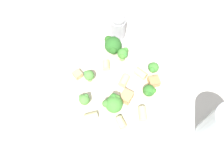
% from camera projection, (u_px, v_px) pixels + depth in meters
% --- Properties ---
extents(ground_plane, '(2.00, 2.00, 0.00)m').
position_uv_depth(ground_plane, '(112.00, 93.00, 0.50)').
color(ground_plane, beige).
extents(pasta_bowl, '(0.25, 0.25, 0.03)m').
position_uv_depth(pasta_bowl, '(112.00, 89.00, 0.48)').
color(pasta_bowl, silver).
rests_on(pasta_bowl, ground_plane).
extents(broccoli_floret_0, '(0.03, 0.03, 0.03)m').
position_uv_depth(broccoli_floret_0, '(123.00, 54.00, 0.49)').
color(broccoli_floret_0, '#84AD60').
rests_on(broccoli_floret_0, pasta_bowl).
extents(broccoli_floret_1, '(0.03, 0.03, 0.03)m').
position_uv_depth(broccoli_floret_1, '(149.00, 91.00, 0.45)').
color(broccoli_floret_1, '#93B766').
rests_on(broccoli_floret_1, pasta_bowl).
extents(broccoli_floret_2, '(0.04, 0.04, 0.04)m').
position_uv_depth(broccoli_floret_2, '(113.00, 103.00, 0.43)').
color(broccoli_floret_2, '#9EC175').
rests_on(broccoli_floret_2, pasta_bowl).
extents(broccoli_floret_3, '(0.02, 0.03, 0.03)m').
position_uv_depth(broccoli_floret_3, '(153.00, 68.00, 0.48)').
color(broccoli_floret_3, '#93B766').
rests_on(broccoli_floret_3, pasta_bowl).
extents(broccoli_floret_4, '(0.02, 0.02, 0.03)m').
position_uv_depth(broccoli_floret_4, '(84.00, 99.00, 0.44)').
color(broccoli_floret_4, '#84AD60').
rests_on(broccoli_floret_4, pasta_bowl).
extents(broccoli_floret_5, '(0.04, 0.05, 0.05)m').
position_uv_depth(broccoli_floret_5, '(113.00, 45.00, 0.49)').
color(broccoli_floret_5, '#93B766').
rests_on(broccoli_floret_5, pasta_bowl).
extents(broccoli_floret_6, '(0.02, 0.02, 0.03)m').
position_uv_depth(broccoli_floret_6, '(89.00, 75.00, 0.46)').
color(broccoli_floret_6, '#84AD60').
rests_on(broccoli_floret_6, pasta_bowl).
extents(rigatoni_0, '(0.02, 0.03, 0.01)m').
position_uv_depth(rigatoni_0, '(121.00, 123.00, 0.43)').
color(rigatoni_0, beige).
rests_on(rigatoni_0, pasta_bowl).
extents(rigatoni_1, '(0.03, 0.03, 0.02)m').
position_uv_depth(rigatoni_1, '(124.00, 81.00, 0.47)').
color(rigatoni_1, beige).
rests_on(rigatoni_1, pasta_bowl).
extents(rigatoni_2, '(0.03, 0.03, 0.02)m').
position_uv_depth(rigatoni_2, '(141.00, 73.00, 0.48)').
color(rigatoni_2, beige).
rests_on(rigatoni_2, pasta_bowl).
extents(rigatoni_3, '(0.02, 0.02, 0.02)m').
position_uv_depth(rigatoni_3, '(106.00, 65.00, 0.49)').
color(rigatoni_3, beige).
rests_on(rigatoni_3, pasta_bowl).
extents(rigatoni_4, '(0.03, 0.02, 0.01)m').
position_uv_depth(rigatoni_4, '(91.00, 116.00, 0.43)').
color(rigatoni_4, beige).
rests_on(rigatoni_4, pasta_bowl).
extents(rigatoni_5, '(0.02, 0.03, 0.02)m').
position_uv_depth(rigatoni_5, '(142.00, 114.00, 0.43)').
color(rigatoni_5, beige).
rests_on(rigatoni_5, pasta_bowl).
extents(chicken_chunk_0, '(0.03, 0.02, 0.02)m').
position_uv_depth(chicken_chunk_0, '(154.00, 81.00, 0.47)').
color(chicken_chunk_0, tan).
rests_on(chicken_chunk_0, pasta_bowl).
extents(chicken_chunk_1, '(0.03, 0.03, 0.02)m').
position_uv_depth(chicken_chunk_1, '(126.00, 97.00, 0.45)').
color(chicken_chunk_1, tan).
rests_on(chicken_chunk_1, pasta_bowl).
extents(chicken_chunk_2, '(0.02, 0.02, 0.01)m').
position_uv_depth(chicken_chunk_2, '(78.00, 74.00, 0.48)').
color(chicken_chunk_2, tan).
rests_on(chicken_chunk_2, pasta_bowl).
extents(drinking_glass, '(0.07, 0.07, 0.10)m').
position_uv_depth(drinking_glass, '(221.00, 130.00, 0.41)').
color(drinking_glass, silver).
rests_on(drinking_glass, ground_plane).
extents(pepper_shaker, '(0.04, 0.04, 0.08)m').
position_uv_depth(pepper_shaker, '(118.00, 25.00, 0.55)').
color(pepper_shaker, '#B2B2B7').
rests_on(pepper_shaker, ground_plane).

